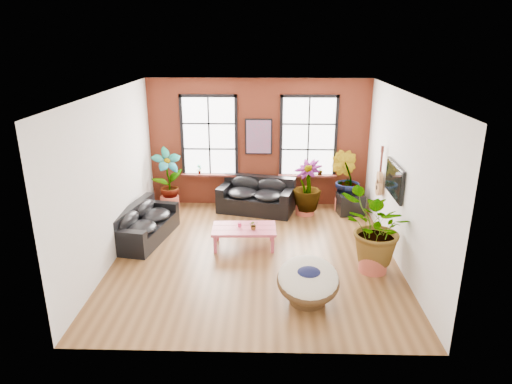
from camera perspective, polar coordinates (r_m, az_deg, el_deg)
room at (r=9.56m, az=-0.07°, el=1.93°), size 6.04×6.54×3.54m
sofa_back at (r=12.38m, az=0.08°, el=-0.54°), size 2.17×1.44×0.91m
sofa_left at (r=11.00m, az=-13.84°, el=-3.98°), size 1.22×2.16×0.80m
coffee_table at (r=10.31m, az=-1.51°, el=-4.74°), size 1.45×0.86×0.55m
papasan_chair at (r=8.29m, az=6.53°, el=-10.96°), size 1.12×1.14×0.84m
poster at (r=12.45m, az=0.33°, el=6.92°), size 0.74×0.06×0.98m
tv_wall_unit at (r=10.40m, az=16.38°, el=1.37°), size 0.13×1.86×1.20m
media_box at (r=12.48m, az=11.69°, el=-1.46°), size 0.74×0.65×0.56m
pot_back_left at (r=12.80m, az=-10.70°, el=-1.31°), size 0.66×0.66×0.37m
pot_back_right at (r=12.71m, az=10.94°, el=-1.48°), size 0.63×0.63×0.37m
pot_right_wall at (r=9.65m, az=14.42°, el=-8.42°), size 0.60×0.60×0.42m
pot_mid at (r=12.30m, az=6.13°, el=-1.94°), size 0.65×0.65×0.36m
floor_plant_back_left at (r=12.56m, az=-10.95°, el=1.90°), size 1.00×0.92×1.57m
floor_plant_back_right at (r=12.50m, az=11.08°, el=1.58°), size 1.05×1.02×1.48m
floor_plant_right_wall at (r=9.35m, az=14.83°, el=-4.51°), size 1.81×1.82×1.53m
floor_plant_mid at (r=12.08m, az=6.41°, el=0.82°), size 1.06×1.06×1.34m
table_plant at (r=10.13m, az=-0.29°, el=-4.15°), size 0.23×0.20×0.22m
sill_plant_left at (r=12.77m, az=-7.12°, el=2.84°), size 0.17×0.17×0.27m
sill_plant_right at (r=12.70m, az=8.01°, el=2.72°), size 0.19×0.19×0.27m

